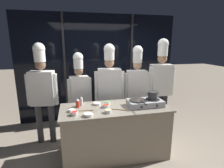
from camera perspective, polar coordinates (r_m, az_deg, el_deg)
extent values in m
plane|color=gray|center=(3.46, 1.00, -21.90)|extent=(24.00, 24.00, 0.00)
cube|color=black|center=(4.58, -4.20, 5.20)|extent=(4.05, 0.04, 2.70)
cube|color=#232326|center=(4.48, -15.08, 4.61)|extent=(0.05, 0.05, 2.70)
cube|color=#232326|center=(4.74, 6.26, 5.44)|extent=(0.05, 0.05, 2.70)
cube|color=gray|center=(3.22, 1.03, -15.44)|extent=(1.80, 0.75, 0.89)
cube|color=gray|center=(3.03, 1.07, -7.81)|extent=(1.86, 0.79, 0.03)
cube|color=#B2B5BA|center=(3.12, 10.74, -6.08)|extent=(0.60, 0.34, 0.10)
cylinder|color=black|center=(3.05, 8.40, -5.29)|extent=(0.24, 0.24, 0.01)
cylinder|color=black|center=(2.91, 9.65, -7.46)|extent=(0.03, 0.01, 0.03)
cylinder|color=black|center=(3.16, 13.08, -4.85)|extent=(0.24, 0.24, 0.01)
cylinder|color=black|center=(3.03, 14.52, -6.91)|extent=(0.03, 0.01, 0.03)
cylinder|color=#38332D|center=(3.05, 8.40, -5.11)|extent=(0.28, 0.28, 0.01)
cone|color=#38332D|center=(3.04, 8.42, -4.72)|extent=(0.29, 0.29, 0.05)
cylinder|color=black|center=(2.82, 10.25, -6.02)|extent=(0.02, 0.22, 0.02)
cylinder|color=#333335|center=(3.14, 13.15, -3.62)|extent=(0.17, 0.17, 0.13)
torus|color=#333335|center=(3.12, 13.21, -2.48)|extent=(0.18, 0.18, 0.01)
torus|color=#333335|center=(3.09, 11.57, -3.02)|extent=(0.01, 0.05, 0.05)
torus|color=#333335|center=(3.17, 14.77, -2.76)|extent=(0.01, 0.05, 0.05)
cylinder|color=white|center=(3.11, -9.97, -5.79)|extent=(0.05, 0.05, 0.14)
cone|color=white|center=(3.08, -10.04, -4.25)|extent=(0.05, 0.05, 0.04)
cylinder|color=red|center=(3.05, -11.14, -6.39)|extent=(0.07, 0.07, 0.12)
cone|color=white|center=(3.02, -11.20, -4.99)|extent=(0.06, 0.06, 0.03)
cylinder|color=white|center=(2.90, -12.92, -8.44)|extent=(0.11, 0.11, 0.04)
torus|color=white|center=(2.89, -12.94, -8.10)|extent=(0.11, 0.11, 0.01)
cylinder|color=silver|center=(2.89, -12.93, -8.25)|extent=(0.09, 0.09, 0.02)
cylinder|color=white|center=(3.15, -1.59, -6.24)|extent=(0.10, 0.10, 0.05)
torus|color=white|center=(3.14, -1.59, -5.84)|extent=(0.11, 0.11, 0.01)
cylinder|color=#4C9E47|center=(3.14, -1.59, -6.02)|extent=(0.09, 0.09, 0.03)
cylinder|color=white|center=(2.76, -12.24, -9.39)|extent=(0.11, 0.11, 0.05)
torus|color=white|center=(2.75, -12.27, -8.89)|extent=(0.11, 0.11, 0.01)
cylinder|color=red|center=(2.75, -12.25, -9.13)|extent=(0.09, 0.09, 0.03)
cylinder|color=white|center=(2.69, -7.70, -9.95)|extent=(0.14, 0.14, 0.04)
torus|color=white|center=(2.68, -7.71, -9.56)|extent=(0.15, 0.15, 0.01)
cylinder|color=white|center=(2.68, -7.70, -9.74)|extent=(0.12, 0.12, 0.02)
cylinder|color=white|center=(2.78, -1.34, -8.89)|extent=(0.11, 0.11, 0.05)
torus|color=white|center=(2.77, -1.35, -8.41)|extent=(0.11, 0.11, 0.01)
cylinder|color=#E0C689|center=(2.77, -1.35, -8.64)|extent=(0.09, 0.09, 0.03)
cylinder|color=white|center=(3.01, -2.01, -7.20)|extent=(0.12, 0.12, 0.04)
torus|color=white|center=(3.00, -2.01, -6.81)|extent=(0.13, 0.13, 0.01)
cylinder|color=#B22D1E|center=(3.00, -2.01, -6.99)|extent=(0.10, 0.10, 0.02)
cylinder|color=white|center=(3.14, -4.92, -6.44)|extent=(0.14, 0.14, 0.03)
torus|color=white|center=(3.14, -4.93, -6.16)|extent=(0.14, 0.14, 0.01)
cylinder|color=silver|center=(3.14, -4.93, -6.28)|extent=(0.11, 0.11, 0.02)
cube|color=olive|center=(2.89, -9.16, -8.58)|extent=(0.18, 0.03, 0.01)
ellipsoid|color=olive|center=(2.89, -6.58, -8.43)|extent=(0.09, 0.06, 0.02)
cube|color=olive|center=(2.91, 1.28, -8.28)|extent=(0.17, 0.08, 0.01)
ellipsoid|color=olive|center=(2.90, 3.81, -8.36)|extent=(0.10, 0.08, 0.02)
cylinder|color=#4C4C51|center=(3.82, -18.97, -12.00)|extent=(0.12, 0.12, 0.81)
cylinder|color=#4C4C51|center=(3.89, -22.57, -11.84)|extent=(0.12, 0.12, 0.81)
cube|color=white|center=(3.61, -21.74, -1.25)|extent=(0.48, 0.30, 0.66)
cylinder|color=white|center=(3.51, -17.98, -1.65)|extent=(0.09, 0.09, 0.61)
cylinder|color=white|center=(3.67, -25.63, -1.71)|extent=(0.09, 0.09, 0.61)
sphere|color=brown|center=(3.53, -22.37, 5.85)|extent=(0.19, 0.19, 0.19)
cylinder|color=white|center=(3.52, -22.62, 8.64)|extent=(0.20, 0.20, 0.24)
sphere|color=white|center=(3.51, -22.79, 10.59)|extent=(0.22, 0.22, 0.22)
cylinder|color=#4C4C51|center=(3.89, -8.63, -11.53)|extent=(0.10, 0.10, 0.74)
cylinder|color=#4C4C51|center=(3.85, -11.67, -11.91)|extent=(0.10, 0.10, 0.74)
cube|color=white|center=(3.64, -10.57, -2.17)|extent=(0.40, 0.25, 0.60)
cylinder|color=white|center=(3.66, -7.25, -2.18)|extent=(0.07, 0.07, 0.55)
cylinder|color=white|center=(3.58, -13.74, -2.81)|extent=(0.07, 0.07, 0.55)
sphere|color=#A87A5B|center=(3.56, -10.84, 4.18)|extent=(0.18, 0.18, 0.18)
cylinder|color=white|center=(3.54, -10.96, 6.72)|extent=(0.18, 0.18, 0.22)
sphere|color=white|center=(3.52, -11.04, 8.51)|extent=(0.20, 0.20, 0.20)
cylinder|color=#4C4C51|center=(3.87, 1.08, -10.87)|extent=(0.12, 0.12, 0.82)
cylinder|color=#4C4C51|center=(3.85, -2.76, -11.02)|extent=(0.12, 0.12, 0.82)
cube|color=white|center=(3.61, -0.87, -0.21)|extent=(0.49, 0.30, 0.66)
cylinder|color=white|center=(3.62, 3.29, -0.55)|extent=(0.09, 0.09, 0.61)
cylinder|color=white|center=(3.57, -4.98, -0.76)|extent=(0.09, 0.09, 0.61)
sphere|color=#A87A5B|center=(3.54, -0.90, 6.93)|extent=(0.19, 0.19, 0.19)
cylinder|color=white|center=(3.52, -0.91, 9.54)|extent=(0.20, 0.20, 0.21)
sphere|color=white|center=(3.52, -0.92, 11.28)|extent=(0.22, 0.22, 0.22)
cylinder|color=#2D3856|center=(4.08, 9.33, -9.97)|extent=(0.11, 0.11, 0.78)
cylinder|color=#2D3856|center=(4.03, 6.07, -10.21)|extent=(0.11, 0.11, 0.78)
cube|color=white|center=(3.83, 8.04, -0.34)|extent=(0.45, 0.27, 0.63)
cylinder|color=white|center=(3.87, 11.58, -0.61)|extent=(0.09, 0.09, 0.58)
cylinder|color=white|center=(3.75, 4.62, -0.83)|extent=(0.09, 0.09, 0.58)
sphere|color=tan|center=(3.75, 8.25, 6.08)|extent=(0.19, 0.19, 0.19)
cylinder|color=white|center=(3.74, 8.34, 8.79)|extent=(0.20, 0.20, 0.25)
sphere|color=white|center=(3.73, 8.41, 10.72)|extent=(0.21, 0.21, 0.21)
cylinder|color=#232326|center=(4.30, 16.55, -8.66)|extent=(0.12, 0.12, 0.85)
cylinder|color=#232326|center=(4.19, 13.44, -9.05)|extent=(0.12, 0.12, 0.85)
cube|color=white|center=(4.03, 15.67, 1.31)|extent=(0.47, 0.25, 0.68)
cylinder|color=white|center=(4.12, 19.09, 1.07)|extent=(0.09, 0.09, 0.63)
cylinder|color=white|center=(3.89, 12.49, 0.78)|extent=(0.09, 0.09, 0.63)
sphere|color=#A87A5B|center=(3.96, 16.09, 7.96)|extent=(0.20, 0.20, 0.20)
cylinder|color=white|center=(3.95, 16.26, 10.60)|extent=(0.21, 0.21, 0.26)
sphere|color=white|center=(3.95, 16.39, 12.46)|extent=(0.23, 0.23, 0.23)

